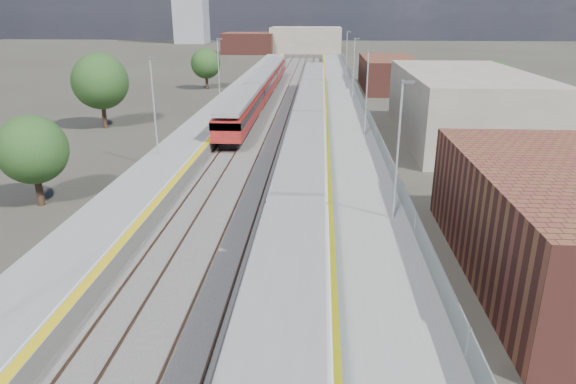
# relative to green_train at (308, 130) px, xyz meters

# --- Properties ---
(ground) EXTENTS (320.00, 320.00, 0.00)m
(ground) POSITION_rel_green_train_xyz_m (-1.50, 12.20, -2.28)
(ground) COLOR #47443A
(ground) RESTS_ON ground
(ballast_bed) EXTENTS (10.50, 155.00, 0.06)m
(ballast_bed) POSITION_rel_green_train_xyz_m (-3.75, 14.70, -2.25)
(ballast_bed) COLOR #565451
(ballast_bed) RESTS_ON ground
(tracks) EXTENTS (8.96, 160.00, 0.17)m
(tracks) POSITION_rel_green_train_xyz_m (-3.15, 16.38, -2.17)
(tracks) COLOR #4C3323
(tracks) RESTS_ON ground
(platform_right) EXTENTS (4.70, 155.00, 8.52)m
(platform_right) POSITION_rel_green_train_xyz_m (3.78, 14.70, -1.75)
(platform_right) COLOR slate
(platform_right) RESTS_ON ground
(platform_left) EXTENTS (4.30, 155.00, 8.52)m
(platform_left) POSITION_rel_green_train_xyz_m (-10.55, 14.69, -1.76)
(platform_left) COLOR slate
(platform_left) RESTS_ON ground
(buildings) EXTENTS (72.00, 185.50, 40.00)m
(buildings) POSITION_rel_green_train_xyz_m (-19.62, 100.80, 8.42)
(buildings) COLOR brown
(buildings) RESTS_ON ground
(green_train) EXTENTS (2.94, 81.88, 3.24)m
(green_train) POSITION_rel_green_train_xyz_m (0.00, 0.00, 0.00)
(green_train) COLOR black
(green_train) RESTS_ON ground
(red_train) EXTENTS (2.75, 55.74, 3.47)m
(red_train) POSITION_rel_green_train_xyz_m (-7.00, 27.92, -0.23)
(red_train) COLOR black
(red_train) RESTS_ON ground
(tree_a) EXTENTS (4.29, 4.29, 5.81)m
(tree_a) POSITION_rel_green_train_xyz_m (-16.72, -12.51, 1.37)
(tree_a) COLOR #382619
(tree_a) RESTS_ON ground
(tree_b) EXTENTS (5.70, 5.70, 7.73)m
(tree_b) POSITION_rel_green_train_xyz_m (-21.59, 9.80, 2.59)
(tree_b) COLOR #382619
(tree_b) RESTS_ON ground
(tree_c) EXTENTS (4.58, 4.58, 6.21)m
(tree_c) POSITION_rel_green_train_xyz_m (-16.80, 38.15, 1.62)
(tree_c) COLOR #382619
(tree_c) RESTS_ON ground
(tree_d) EXTENTS (4.64, 4.64, 6.28)m
(tree_d) POSITION_rel_green_train_xyz_m (21.24, 19.83, 1.67)
(tree_d) COLOR #382619
(tree_d) RESTS_ON ground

